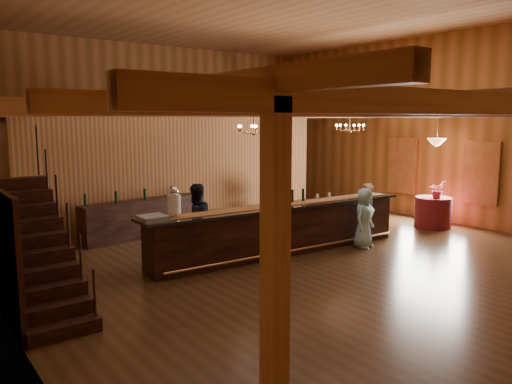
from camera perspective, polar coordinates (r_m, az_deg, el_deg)
floor at (r=11.84m, az=2.44°, el=-6.43°), size 14.00×14.00×0.00m
ceiling at (r=11.73m, az=2.62°, el=20.55°), size 14.00×14.00×0.00m
wall_back at (r=17.46m, az=-12.25°, el=7.24°), size 12.00×0.10×5.50m
wall_right at (r=15.94m, az=19.63°, el=6.87°), size 0.10×14.00×5.50m
beam_grid at (r=11.86m, az=0.97°, el=9.41°), size 11.90×13.90×0.39m
support_posts at (r=11.16m, az=4.11°, el=1.02°), size 9.20×10.20×3.20m
partition_wall at (r=14.17m, az=-8.07°, el=2.29°), size 9.00×0.18×3.10m
window_right_front at (r=15.13m, az=24.33°, el=2.01°), size 0.12×1.05×1.75m
window_right_back at (r=16.54m, az=16.46°, el=2.88°), size 0.12×1.05×1.75m
staircase at (r=8.58m, az=-23.71°, el=-5.95°), size 1.00×2.80×2.00m
backroom_boxes at (r=16.16m, az=-10.75°, el=-0.70°), size 4.10×0.60×1.10m
tasting_bar at (r=11.28m, az=2.92°, el=-4.24°), size 6.69×1.18×1.12m
beverage_dispenser at (r=9.87m, az=-9.34°, el=-1.21°), size 0.26×0.26×0.60m
glass_rack_tray at (r=9.63m, az=-11.72°, el=-2.95°), size 0.50×0.50×0.10m
raffle_drum at (r=12.84m, az=12.54°, el=0.38°), size 0.34×0.24×0.30m
bar_bottle_0 at (r=11.48m, az=4.09°, el=-0.49°), size 0.07×0.07×0.30m
bar_bottle_1 at (r=11.49m, az=4.16°, el=-0.49°), size 0.07×0.07×0.30m
bar_bottle_2 at (r=11.69m, az=5.42°, el=-0.35°), size 0.07×0.07×0.30m
backbar_shelf at (r=13.23m, az=-12.50°, el=-2.91°), size 3.50×0.98×0.97m
round_table at (r=14.85m, az=19.57°, el=-2.21°), size 0.99×0.99×0.86m
chandelier_left at (r=11.62m, az=-0.24°, el=7.25°), size 0.80×0.80×0.56m
chandelier_right at (r=14.30m, az=10.67°, el=7.29°), size 0.80×0.80×0.56m
pendant_lamp at (r=14.64m, az=19.95°, el=5.41°), size 0.52×0.52×0.90m
bartender at (r=12.07m, az=1.83°, el=-2.55°), size 0.61×0.46×1.48m
staff_second at (r=10.86m, az=-6.91°, el=-3.37°), size 0.82×0.65×1.65m
guest at (r=12.04m, az=12.24°, el=-2.92°), size 0.80×0.64×1.42m
floor_plant at (r=15.00m, az=2.32°, el=-0.58°), size 0.92×0.83×1.40m
table_flowers at (r=14.60m, az=19.97°, el=0.27°), size 0.51×0.47×0.48m
table_vase at (r=14.65m, az=19.89°, el=-0.04°), size 0.20×0.20×0.32m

